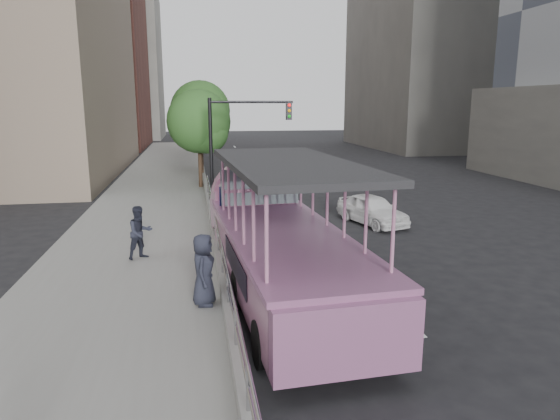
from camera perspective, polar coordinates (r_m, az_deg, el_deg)
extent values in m
plane|color=black|center=(13.79, 6.73, -8.95)|extent=(160.00, 160.00, 0.00)
cube|color=gray|center=(22.91, -14.62, -0.36)|extent=(5.50, 80.00, 0.30)
cube|color=gray|center=(15.01, -6.99, -5.26)|extent=(0.24, 30.00, 0.36)
cylinder|color=#A4A4A9|center=(7.47, -3.65, -19.62)|extent=(0.07, 0.07, 0.70)
cylinder|color=#A4A4A9|center=(9.22, -5.05, -13.13)|extent=(0.07, 0.07, 0.70)
cylinder|color=#A4A4A9|center=(11.06, -5.95, -8.75)|extent=(0.07, 0.07, 0.70)
cylinder|color=#A4A4A9|center=(12.95, -6.58, -5.63)|extent=(0.07, 0.07, 0.70)
cylinder|color=#A4A4A9|center=(14.86, -7.04, -3.31)|extent=(0.07, 0.07, 0.70)
cylinder|color=#A4A4A9|center=(16.80, -7.40, -1.52)|extent=(0.07, 0.07, 0.70)
cylinder|color=#A4A4A9|center=(18.75, -7.68, -0.10)|extent=(0.07, 0.07, 0.70)
cylinder|color=#A4A4A9|center=(20.71, -7.91, 1.05)|extent=(0.07, 0.07, 0.70)
cylinder|color=#A4A4A9|center=(22.67, -8.09, 2.00)|extent=(0.07, 0.07, 0.70)
cylinder|color=#A4A4A9|center=(24.64, -8.25, 2.80)|extent=(0.07, 0.07, 0.70)
cylinder|color=#A4A4A9|center=(14.86, -7.04, -3.31)|extent=(0.06, 22.00, 0.06)
cylinder|color=#A4A4A9|center=(14.78, -7.08, -2.07)|extent=(0.06, 22.00, 0.06)
cylinder|color=black|center=(9.78, -1.80, -15.05)|extent=(0.42, 0.96, 0.94)
cylinder|color=black|center=(10.43, 11.05, -13.47)|extent=(0.42, 0.96, 0.94)
cylinder|color=black|center=(12.42, -4.52, -9.00)|extent=(0.42, 0.96, 0.94)
cylinder|color=black|center=(12.94, 5.71, -8.14)|extent=(0.42, 0.96, 0.94)
cylinder|color=black|center=(15.17, -6.21, -5.09)|extent=(0.42, 0.96, 0.94)
cylinder|color=black|center=(15.59, 2.23, -4.55)|extent=(0.42, 0.96, 0.94)
cube|color=#BC779C|center=(12.62, 0.49, -5.72)|extent=(3.11, 8.72, 1.31)
cube|color=#BC779C|center=(17.32, -3.44, 0.07)|extent=(2.69, 2.37, 1.63)
cylinder|color=#BC779C|center=(18.11, -3.94, 1.61)|extent=(2.50, 0.87, 2.46)
cube|color=#8A507B|center=(8.68, 7.68, -14.44)|extent=(2.63, 0.52, 1.31)
cube|color=#8A507B|center=(12.42, 0.49, -2.57)|extent=(3.25, 9.04, 0.13)
cube|color=black|center=(11.69, 1.00, 5.28)|extent=(3.17, 7.05, 0.15)
cube|color=gray|center=(15.34, -2.33, 2.68)|extent=(2.41, 0.35, 1.10)
cube|color=#BC779C|center=(15.85, -2.64, 1.83)|extent=(2.36, 1.18, 0.52)
imported|color=white|center=(21.06, 10.48, 0.07)|extent=(2.43, 3.91, 1.24)
imported|color=#242735|center=(15.65, -15.70, -2.50)|extent=(1.00, 0.95, 1.63)
imported|color=#242735|center=(11.78, -8.73, -6.76)|extent=(0.69, 0.92, 1.71)
cylinder|color=black|center=(15.81, -6.51, -1.97)|extent=(0.07, 0.07, 2.22)
cube|color=#0B174E|center=(15.61, -6.59, 1.35)|extent=(0.21, 0.52, 0.80)
cube|color=white|center=(15.61, -6.48, 1.36)|extent=(0.14, 0.34, 0.49)
cylinder|color=black|center=(24.95, -7.89, 6.61)|extent=(0.18, 0.18, 5.20)
cylinder|color=black|center=(24.99, -3.36, 12.22)|extent=(4.20, 0.12, 0.12)
cube|color=black|center=(25.28, 1.02, 11.22)|extent=(0.28, 0.22, 0.85)
sphere|color=red|center=(25.15, 1.08, 11.90)|extent=(0.16, 0.16, 0.16)
cylinder|color=#332517|center=(28.53, -9.10, 5.10)|extent=(0.22, 0.22, 3.08)
sphere|color=#376327|center=(28.34, -9.27, 9.97)|extent=(3.52, 3.52, 3.52)
sphere|color=#376327|center=(28.07, -8.39, 8.85)|extent=(2.42, 2.42, 2.42)
cylinder|color=#332517|center=(34.47, -8.95, 6.62)|extent=(0.22, 0.22, 3.47)
sphere|color=#376327|center=(34.33, -9.10, 11.16)|extent=(3.97, 3.97, 3.97)
sphere|color=#376327|center=(34.05, -8.37, 10.13)|extent=(2.73, 2.73, 2.73)
cube|color=brown|center=(62.50, -24.27, 18.49)|extent=(18.00, 16.00, 26.00)
cube|color=gray|center=(62.92, 20.00, 21.53)|extent=(20.00, 20.00, 32.00)
cube|color=gray|center=(77.46, -19.64, 15.16)|extent=(16.00, 14.00, 20.00)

